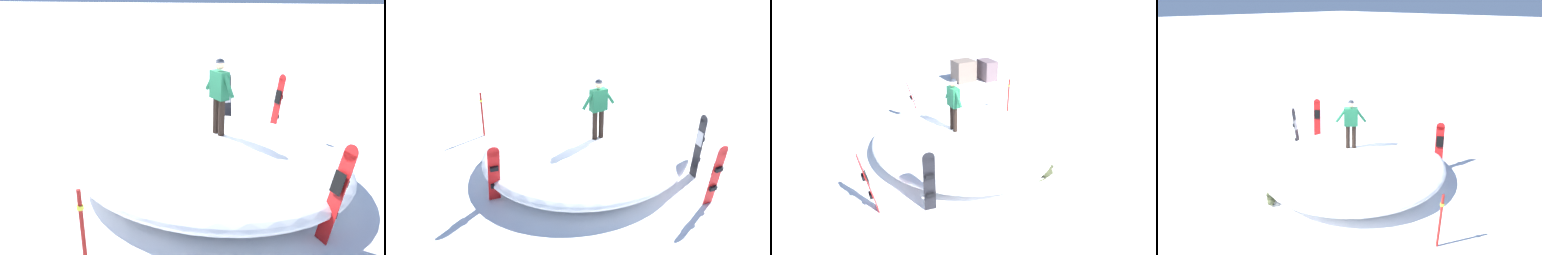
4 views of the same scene
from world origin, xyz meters
The scene contains 9 objects.
ground centered at (0.00, 0.00, 0.00)m, with size 240.00×240.00×0.00m, color white.
snow_mound centered at (-0.02, 0.19, 0.46)m, with size 5.36×5.92×0.92m, color white.
snowboarder_standing centered at (0.30, 0.06, 1.88)m, with size 0.76×0.76×1.63m.
snowboard_primary_upright centered at (3.30, -1.09, 0.87)m, with size 0.40×0.40×1.68m.
snowboard_secondary_upright centered at (2.92, 0.31, 0.90)m, with size 0.31×0.34×1.74m.
snowboard_tertiary_upright centered at (-1.69, -2.21, 0.84)m, with size 0.48×0.52×1.62m.
backpack_near centered at (0.70, 2.95, 0.20)m, with size 0.50×0.49×0.40m.
trail_marker_pole centered at (-3.59, 1.20, 0.76)m, with size 0.10×0.10×1.44m.
rock_outcrop centered at (-7.43, -1.28, 0.56)m, with size 2.03×2.56×1.14m.
Camera 3 is at (8.00, 2.58, 5.10)m, focal length 27.69 mm.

